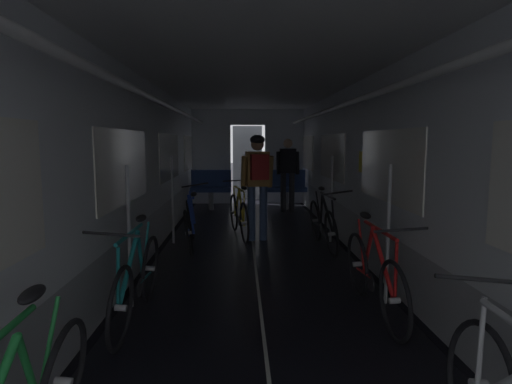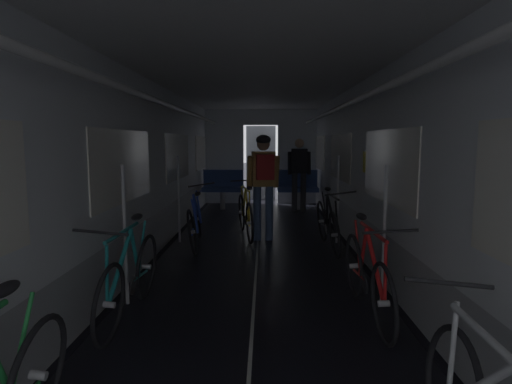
{
  "view_description": "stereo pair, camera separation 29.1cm",
  "coord_description": "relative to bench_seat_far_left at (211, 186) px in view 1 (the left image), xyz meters",
  "views": [
    {
      "loc": [
        -0.19,
        -1.9,
        1.62
      ],
      "look_at": [
        0.0,
        3.19,
        1.0
      ],
      "focal_mm": 29.3,
      "sensor_mm": 36.0,
      "label": 1
    },
    {
      "loc": [
        0.1,
        -1.91,
        1.62
      ],
      "look_at": [
        0.0,
        3.19,
        1.0
      ],
      "focal_mm": 29.3,
      "sensor_mm": 36.0,
      "label": 2
    }
  ],
  "objects": [
    {
      "name": "train_car_shell",
      "position": [
        0.9,
        -4.47,
        1.13
      ],
      "size": [
        3.14,
        12.34,
        2.57
      ],
      "color": "black",
      "rests_on": "ground"
    },
    {
      "name": "bicycle_blue",
      "position": [
        -0.07,
        -3.63,
        -0.19
      ],
      "size": [
        0.44,
        1.7,
        0.96
      ],
      "color": "black",
      "rests_on": "ground"
    },
    {
      "name": "bicycle_yellow_in_aisle",
      "position": [
        0.68,
        -2.96,
        -0.18
      ],
      "size": [
        0.47,
        1.67,
        0.94
      ],
      "color": "black",
      "rests_on": "ground"
    },
    {
      "name": "bench_seat_far_right",
      "position": [
        1.8,
        0.0,
        0.0
      ],
      "size": [
        0.98,
        0.51,
        0.95
      ],
      "color": "gray",
      "rests_on": "ground"
    },
    {
      "name": "bicycle_black",
      "position": [
        1.97,
        -3.76,
        -0.19
      ],
      "size": [
        0.44,
        1.69,
        0.95
      ],
      "color": "black",
      "rests_on": "ground"
    },
    {
      "name": "bench_seat_far_left",
      "position": [
        0.0,
        0.0,
        0.0
      ],
      "size": [
        0.98,
        0.51,
        0.95
      ],
      "color": "gray",
      "rests_on": "ground"
    },
    {
      "name": "bicycle_red",
      "position": [
        1.96,
        -6.24,
        -0.18
      ],
      "size": [
        0.44,
        1.69,
        0.94
      ],
      "color": "black",
      "rests_on": "ground"
    },
    {
      "name": "bicycle_teal",
      "position": [
        -0.22,
        -6.31,
        -0.18
      ],
      "size": [
        0.44,
        1.69,
        0.95
      ],
      "color": "black",
      "rests_on": "ground"
    },
    {
      "name": "person_cyclist_aisle",
      "position": [
        0.99,
        -3.23,
        0.5
      ],
      "size": [
        0.55,
        0.43,
        1.73
      ],
      "color": "#384C75",
      "rests_on": "ground"
    },
    {
      "name": "person_standing_near_bench",
      "position": [
        1.8,
        -0.38,
        0.41
      ],
      "size": [
        0.53,
        0.23,
        1.69
      ],
      "color": "#2D2D33",
      "rests_on": "ground"
    }
  ]
}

